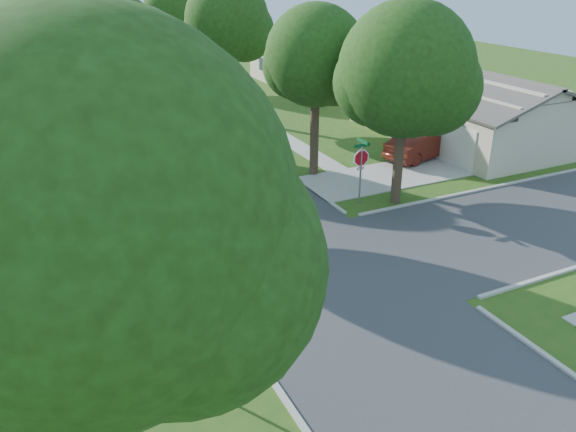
# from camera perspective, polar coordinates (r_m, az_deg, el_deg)

# --- Properties ---
(ground) EXTENTS (100.00, 100.00, 0.00)m
(ground) POSITION_cam_1_polar(r_m,az_deg,el_deg) (19.50, 2.85, -6.01)
(ground) COLOR #295216
(ground) RESTS_ON ground
(road_ns) EXTENTS (7.00, 100.00, 0.02)m
(road_ns) POSITION_cam_1_polar(r_m,az_deg,el_deg) (19.50, 2.85, -6.00)
(road_ns) COLOR #333335
(road_ns) RESTS_ON ground
(sidewalk_ne) EXTENTS (1.20, 40.00, 0.04)m
(sidewalk_ne) POSITION_cam_1_polar(r_m,az_deg,el_deg) (44.25, -6.34, 11.38)
(sidewalk_ne) COLOR #9E9B91
(sidewalk_ne) RESTS_ON ground
(sidewalk_nw) EXTENTS (1.20, 40.00, 0.04)m
(sidewalk_nw) POSITION_cam_1_polar(r_m,az_deg,el_deg) (41.95, -22.40, 8.99)
(sidewalk_nw) COLOR #9E9B91
(sidewalk_nw) RESTS_ON ground
(driveway) EXTENTS (8.80, 3.60, 0.05)m
(driveway) POSITION_cam_1_polar(r_m,az_deg,el_deg) (28.82, 10.05, 4.04)
(driveway) COLOR #9E9B91
(driveway) RESTS_ON ground
(stop_sign_sw) EXTENTS (1.05, 0.80, 2.98)m
(stop_sign_sw) POSITION_cam_1_polar(r_m,az_deg,el_deg) (13.17, -5.51, -12.17)
(stop_sign_sw) COLOR gray
(stop_sign_sw) RESTS_ON ground
(stop_sign_ne) EXTENTS (1.05, 0.80, 2.98)m
(stop_sign_ne) POSITION_cam_1_polar(r_m,az_deg,el_deg) (24.57, 7.45, 5.59)
(stop_sign_ne) COLOR gray
(stop_sign_ne) RESTS_ON ground
(tree_e_near) EXTENTS (4.97, 4.80, 8.28)m
(tree_e_near) POSITION_cam_1_polar(r_m,az_deg,el_deg) (27.34, 2.94, 15.47)
(tree_e_near) COLOR #38281C
(tree_e_near) RESTS_ON ground
(tree_e_mid) EXTENTS (5.59, 5.40, 9.21)m
(tree_e_mid) POSITION_cam_1_polar(r_m,az_deg,el_deg) (38.16, -6.10, 18.82)
(tree_e_mid) COLOR #38281C
(tree_e_mid) RESTS_ON ground
(tree_e_far) EXTENTS (5.17, 5.00, 8.72)m
(tree_e_far) POSITION_cam_1_polar(r_m,az_deg,el_deg) (50.56, -11.46, 19.52)
(tree_e_far) COLOR #38281C
(tree_e_far) RESTS_ON ground
(tree_w_near) EXTENTS (5.38, 5.20, 8.97)m
(tree_w_near) POSITION_cam_1_polar(r_m,az_deg,el_deg) (24.28, -17.62, 14.42)
(tree_w_near) COLOR #38281C
(tree_w_near) RESTS_ON ground
(tree_w_mid) EXTENTS (5.80, 5.60, 9.56)m
(tree_w_mid) POSITION_cam_1_polar(r_m,az_deg,el_deg) (36.07, -20.97, 17.51)
(tree_w_mid) COLOR #38281C
(tree_w_mid) RESTS_ON ground
(tree_w_far) EXTENTS (4.76, 4.60, 8.04)m
(tree_w_far) POSITION_cam_1_polar(r_m,az_deg,el_deg) (49.05, -22.56, 17.54)
(tree_w_far) COLOR #38281C
(tree_w_far) RESTS_ON ground
(tree_sw_corner) EXTENTS (6.21, 6.00, 9.55)m
(tree_sw_corner) POSITION_cam_1_polar(r_m,az_deg,el_deg) (8.56, -18.48, -1.76)
(tree_sw_corner) COLOR #38281C
(tree_sw_corner) RESTS_ON ground
(tree_ne_corner) EXTENTS (5.80, 5.60, 8.66)m
(tree_ne_corner) POSITION_cam_1_polar(r_m,az_deg,el_deg) (24.23, 11.96, 13.73)
(tree_ne_corner) COLOR #38281C
(tree_ne_corner) RESTS_ON ground
(house_ne_near) EXTENTS (8.42, 13.60, 4.23)m
(house_ne_near) POSITION_cam_1_polar(r_m,az_deg,el_deg) (36.25, 17.31, 9.98)
(house_ne_near) COLOR #BCAE94
(house_ne_near) RESTS_ON ground
(house_ne_far) EXTENTS (8.42, 13.60, 4.23)m
(house_ne_far) POSITION_cam_1_polar(r_m,az_deg,el_deg) (50.64, 3.32, 14.84)
(house_ne_far) COLOR #BCAE94
(house_ne_far) RESTS_ON ground
(car_driveway) EXTENTS (4.97, 2.76, 1.55)m
(car_driveway) POSITION_cam_1_polar(r_m,az_deg,el_deg) (31.74, 13.47, 7.07)
(car_driveway) COLOR #5C1C13
(car_driveway) RESTS_ON ground
(car_curb_east) EXTENTS (2.39, 4.70, 1.54)m
(car_curb_east) POSITION_cam_1_polar(r_m,az_deg,el_deg) (40.00, -11.66, 10.74)
(car_curb_east) COLOR black
(car_curb_east) RESTS_ON ground
(car_curb_west) EXTENTS (2.23, 5.17, 1.48)m
(car_curb_west) POSITION_cam_1_polar(r_m,az_deg,el_deg) (53.10, -18.25, 13.30)
(car_curb_west) COLOR black
(car_curb_west) RESTS_ON ground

